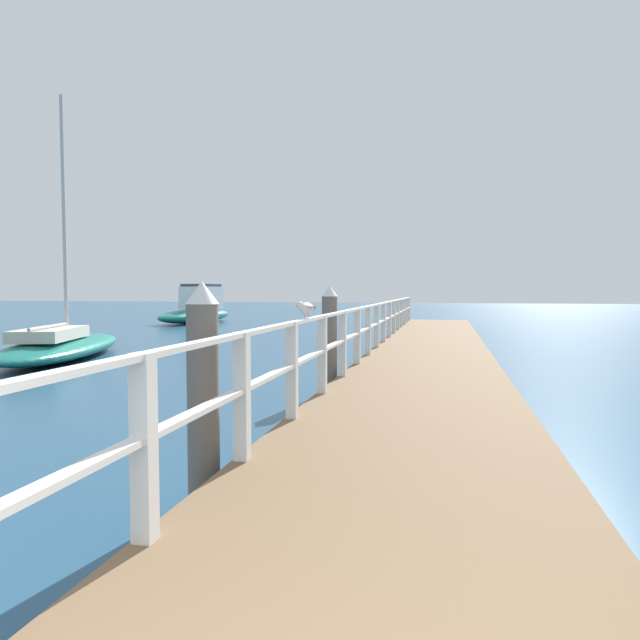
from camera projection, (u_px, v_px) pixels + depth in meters
The scene contains 7 objects.
pier_deck at pixel (430, 358), 13.72m from camera, with size 2.80×26.88×0.47m, color brown.
pier_railing at pixel (377, 321), 13.96m from camera, with size 0.12×25.40×1.10m.
dock_piling_near at pixel (203, 394), 4.87m from camera, with size 0.29×0.29×2.00m.
dock_piling_far at pixel (330, 340), 10.17m from camera, with size 0.29×0.29×2.00m.
seagull_foreground at pixel (306, 308), 6.89m from camera, with size 0.22×0.48×0.21m.
boat_0 at pixel (61, 345), 15.49m from camera, with size 4.20×7.39×7.35m.
boat_2 at pixel (198, 310), 32.14m from camera, with size 2.81×7.01×2.24m.
Camera 1 is at (0.37, -0.47, 1.92)m, focal length 31.26 mm.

